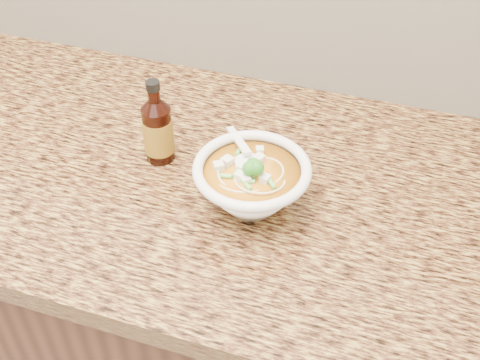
% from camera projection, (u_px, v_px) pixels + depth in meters
% --- Properties ---
extents(cabinet, '(4.00, 0.65, 0.86)m').
position_uv_depth(cabinet, '(152.00, 304.00, 1.42)').
color(cabinet, black).
rests_on(cabinet, ground).
extents(counter_slab, '(4.00, 0.68, 0.04)m').
position_uv_depth(counter_slab, '(128.00, 159.00, 1.12)').
color(counter_slab, '#A78B3D').
rests_on(counter_slab, cabinet).
extents(soup_bowl, '(0.19, 0.20, 0.11)m').
position_uv_depth(soup_bowl, '(252.00, 185.00, 0.97)').
color(soup_bowl, white).
rests_on(soup_bowl, counter_slab).
extents(hot_sauce_bottle, '(0.07, 0.07, 0.16)m').
position_uv_depth(hot_sauce_bottle, '(158.00, 130.00, 1.05)').
color(hot_sauce_bottle, black).
rests_on(hot_sauce_bottle, counter_slab).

